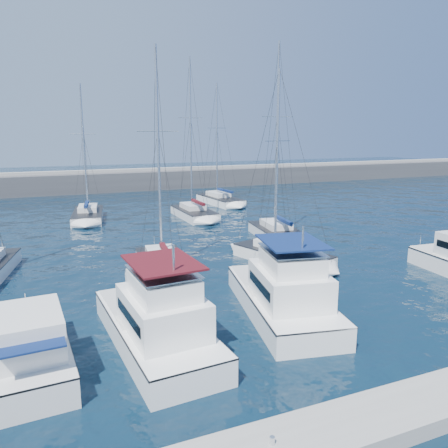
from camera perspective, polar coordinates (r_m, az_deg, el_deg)
name	(u,v)px	position (r m, az deg, el deg)	size (l,w,h in m)	color
ground	(301,296)	(26.45, 9.97, -9.20)	(220.00, 220.00, 0.00)	black
breakwater	(130,183)	(74.37, -12.14, 5.23)	(160.00, 6.00, 4.45)	#424244
dock_cleat_near_port	(272,440)	(14.16, 6.31, -26.29)	(0.16, 0.16, 0.25)	silver
motor_yacht_port_outer	(31,351)	(19.62, -23.94, -14.90)	(3.29, 7.29, 3.20)	silver
motor_yacht_port_inner	(158,324)	(19.98, -8.61, -12.84)	(4.14, 9.65, 4.69)	white
motor_yacht_stbd_inner	(284,296)	(23.14, 7.85, -9.26)	(5.51, 10.12, 4.69)	white
sailboat_mid_b	(163,266)	(30.01, -7.92, -5.46)	(3.89, 8.01, 15.22)	silver
sailboat_mid_c	(282,255)	(32.60, 7.60, -4.05)	(5.28, 8.11, 14.10)	silver
sailboat_mid_d	(277,233)	(39.53, 7.00, -1.13)	(4.16, 7.88, 17.28)	silver
sailboat_back_a	(88,215)	(49.87, -17.34, 1.10)	(4.23, 8.36, 14.74)	silver
sailboat_back_b	(194,213)	(48.92, -3.92, 1.47)	(3.33, 7.83, 17.62)	silver
sailboat_back_c	(220,200)	(58.29, -0.54, 3.17)	(3.90, 8.83, 15.93)	white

